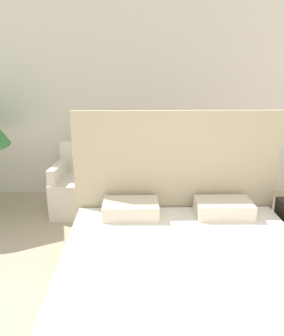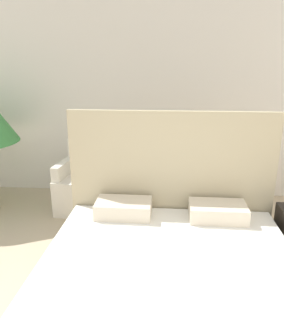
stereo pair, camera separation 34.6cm
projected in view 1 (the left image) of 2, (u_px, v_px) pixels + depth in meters
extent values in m
cube|color=silver|center=(142.00, 90.00, 4.36)|extent=(10.00, 0.06, 2.90)
cube|color=brown|center=(189.00, 306.00, 2.36)|extent=(1.89, 1.99, 0.25)
cube|color=white|center=(190.00, 279.00, 2.29)|extent=(1.85, 1.95, 0.20)
cube|color=tan|center=(175.00, 182.00, 3.16)|extent=(1.93, 0.06, 1.38)
cube|color=beige|center=(131.00, 209.00, 2.99)|extent=(0.51, 0.31, 0.14)
cube|color=beige|center=(223.00, 208.00, 3.00)|extent=(0.51, 0.31, 0.14)
cube|color=silver|center=(81.00, 195.00, 4.06)|extent=(0.68, 0.69, 0.44)
cube|color=silver|center=(85.00, 157.00, 4.20)|extent=(0.63, 0.12, 0.39)
cube|color=silver|center=(58.00, 171.00, 3.99)|extent=(0.16, 0.57, 0.18)
cube|color=silver|center=(101.00, 172.00, 3.95)|extent=(0.16, 0.57, 0.18)
cube|color=silver|center=(152.00, 195.00, 4.08)|extent=(0.68, 0.68, 0.44)
cube|color=silver|center=(153.00, 156.00, 4.22)|extent=(0.63, 0.12, 0.39)
cube|color=silver|center=(131.00, 171.00, 4.00)|extent=(0.15, 0.57, 0.18)
cube|color=silver|center=(174.00, 172.00, 3.96)|extent=(0.15, 0.57, 0.18)
cylinder|color=gold|center=(117.00, 196.00, 4.09)|extent=(0.38, 0.38, 0.40)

